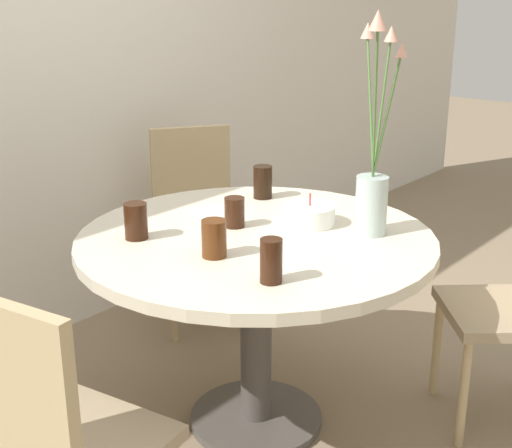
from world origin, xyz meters
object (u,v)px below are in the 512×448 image
chair_near_front (197,214)px  drink_glass_2 (263,182)px  drink_glass_4 (235,212)px  flower_vase (373,175)px  drink_glass_3 (214,239)px  chair_right_flank (53,437)px  side_plate (218,212)px  drink_glass_1 (271,261)px  drink_glass_0 (136,221)px  birthday_cake (310,215)px

chair_near_front → drink_glass_2: chair_near_front is taller
chair_near_front → drink_glass_4: 0.90m
flower_vase → drink_glass_3: 0.58m
chair_right_flank → drink_glass_3: (0.71, 0.13, 0.28)m
flower_vase → chair_near_front: bearing=76.7°
chair_right_flank → side_plate: size_ratio=5.48×
drink_glass_1 → drink_glass_0: bearing=90.2°
side_plate → drink_glass_4: drink_glass_4 is taller
flower_vase → drink_glass_2: 0.58m
drink_glass_2 → drink_glass_3: (-0.60, -0.29, -0.01)m
drink_glass_2 → drink_glass_3: bearing=-153.7°
drink_glass_0 → drink_glass_1: drink_glass_1 is taller
birthday_cake → drink_glass_0: size_ratio=1.47×
side_plate → drink_glass_1: size_ratio=1.27×
chair_right_flank → birthday_cake: chair_right_flank is taller
drink_glass_4 → drink_glass_3: bearing=-150.9°
drink_glass_1 → drink_glass_2: (0.64, 0.56, -0.00)m
drink_glass_0 → birthday_cake: bearing=-36.1°
birthday_cake → drink_glass_2: bearing=66.3°
chair_right_flank → drink_glass_1: size_ratio=6.98×
side_plate → drink_glass_0: bearing=176.7°
birthday_cake → drink_glass_1: drink_glass_1 is taller
chair_right_flank → birthday_cake: size_ratio=5.09×
flower_vase → side_plate: bearing=107.0°
chair_right_flank → flower_vase: size_ratio=1.23×
flower_vase → drink_glass_0: size_ratio=6.06×
drink_glass_0 → drink_glass_1: bearing=-89.8°
drink_glass_4 → chair_right_flank: bearing=-164.3°
side_plate → drink_glass_2: drink_glass_2 is taller
flower_vase → drink_glass_1: size_ratio=5.67×
drink_glass_3 → chair_near_front: bearing=47.7°
drink_glass_4 → birthday_cake: bearing=-44.8°
birthday_cake → drink_glass_1: bearing=-155.9°
birthday_cake → side_plate: birthday_cake is taller
flower_vase → drink_glass_4: (-0.24, 0.40, -0.15)m
drink_glass_1 → drink_glass_4: bearing=53.5°
flower_vase → side_plate: 0.61m
chair_right_flank → side_plate: 1.15m
chair_right_flank → drink_glass_0: (0.67, 0.44, 0.28)m
side_plate → drink_glass_3: bearing=-138.6°
chair_near_front → chair_right_flank: (-1.47, -0.97, 0.00)m
drink_glass_0 → drink_glass_3: size_ratio=1.03×
side_plate → drink_glass_0: size_ratio=1.36×
flower_vase → drink_glass_2: bearing=80.3°
birthday_cake → side_plate: bearing=108.8°
side_plate → drink_glass_2: size_ratio=1.28×
side_plate → drink_glass_4: 0.17m
chair_near_front → drink_glass_0: 1.00m
chair_near_front → drink_glass_3: size_ratio=7.68×
side_plate → drink_glass_4: bearing=-116.5°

